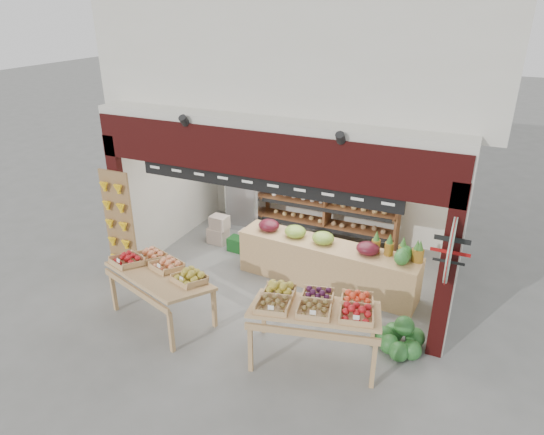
{
  "coord_description": "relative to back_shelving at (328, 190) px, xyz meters",
  "views": [
    {
      "loc": [
        2.9,
        -7.11,
        4.69
      ],
      "look_at": [
        -0.2,
        -0.2,
        1.27
      ],
      "focal_mm": 32.0,
      "sensor_mm": 36.0,
      "label": 1
    }
  ],
  "objects": [
    {
      "name": "shop_structure",
      "position": [
        -0.15,
        -0.24,
        2.81
      ],
      "size": [
        6.36,
        5.12,
        5.4
      ],
      "color": "beige",
      "rests_on": "ground"
    },
    {
      "name": "banana_board",
      "position": [
        -2.88,
        -3.03,
        0.01
      ],
      "size": [
        0.6,
        0.15,
        1.8
      ],
      "color": "olive",
      "rests_on": "ground"
    },
    {
      "name": "ground",
      "position": [
        -0.15,
        -1.85,
        -1.11
      ],
      "size": [
        60.0,
        60.0,
        0.0
      ],
      "primitive_type": "plane",
      "color": "slate",
      "rests_on": "ground"
    },
    {
      "name": "watermelon_pile",
      "position": [
        2.12,
        -3.03,
        -0.92
      ],
      "size": [
        0.71,
        0.71,
        0.55
      ],
      "color": "#194B1E",
      "rests_on": "ground"
    },
    {
      "name": "mid_counter",
      "position": [
        0.57,
        -1.76,
        -0.66
      ],
      "size": [
        3.27,
        0.88,
        1.03
      ],
      "color": "tan",
      "rests_on": "ground"
    },
    {
      "name": "display_table_right",
      "position": [
        1.04,
        -3.7,
        -0.23
      ],
      "size": [
        1.93,
        1.35,
        1.1
      ],
      "color": "tan",
      "rests_on": "ground"
    },
    {
      "name": "refrigerator",
      "position": [
        -1.83,
        -0.05,
        -0.1
      ],
      "size": [
        0.82,
        0.82,
        2.01
      ],
      "primitive_type": "cube",
      "rotation": [
        0.0,
        0.0,
        0.04
      ],
      "color": "silver",
      "rests_on": "ground"
    },
    {
      "name": "display_table_left",
      "position": [
        -1.57,
        -3.69,
        -0.3
      ],
      "size": [
        1.87,
        1.4,
        1.05
      ],
      "color": "tan",
      "rests_on": "ground"
    },
    {
      "name": "cardboard_stack",
      "position": [
        -1.75,
        -1.11,
        -0.88
      ],
      "size": [
        0.95,
        0.69,
        0.62
      ],
      "color": "beige",
      "rests_on": "ground"
    },
    {
      "name": "gift_sign",
      "position": [
        2.6,
        -3.0,
        0.64
      ],
      "size": [
        0.04,
        0.93,
        0.92
      ],
      "color": "#B2E0CB",
      "rests_on": "ground"
    },
    {
      "name": "back_shelving",
      "position": [
        0.0,
        0.0,
        0.0
      ],
      "size": [
        2.97,
        0.49,
        1.84
      ],
      "color": "brown",
      "rests_on": "ground"
    }
  ]
}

